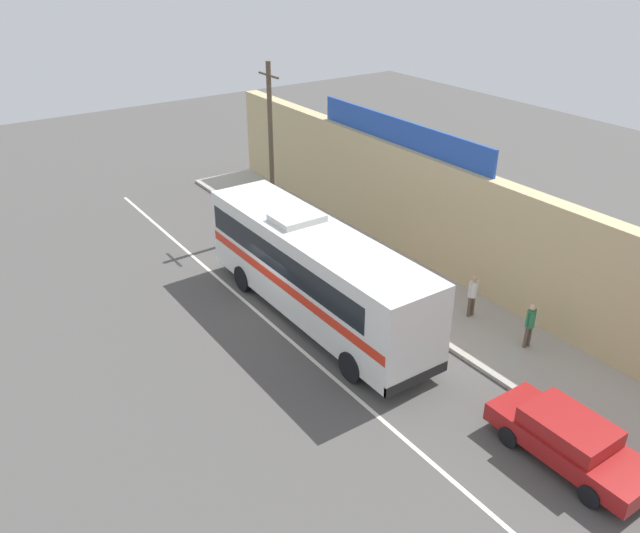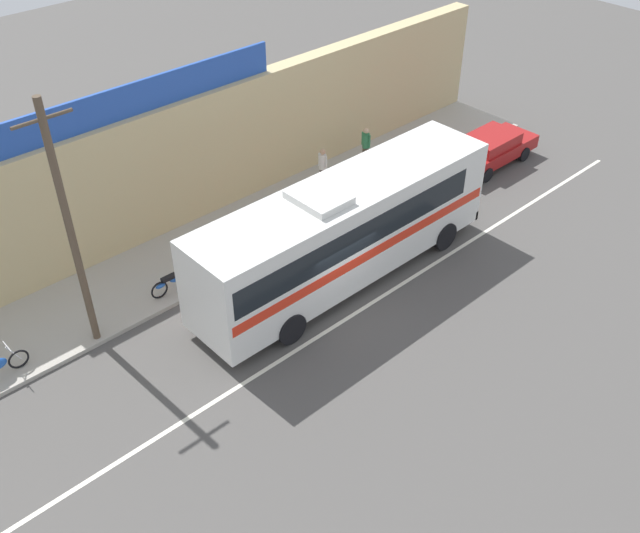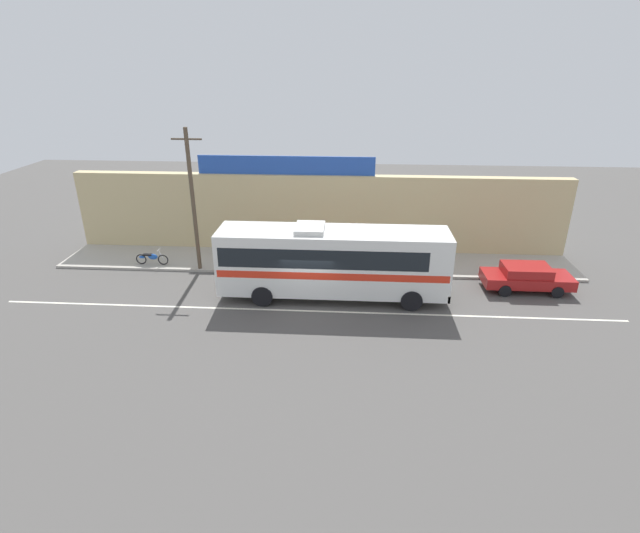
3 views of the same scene
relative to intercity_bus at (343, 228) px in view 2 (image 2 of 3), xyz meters
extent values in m
plane|color=#4F4C49|center=(-1.09, -0.81, -2.07)|extent=(70.00, 70.00, 0.00)
cube|color=#A8A399|center=(-1.09, 4.39, -2.00)|extent=(30.00, 3.60, 0.14)
cube|color=tan|center=(-1.09, 6.54, 0.33)|extent=(30.00, 0.70, 4.80)
cube|color=#234CAD|center=(-3.03, 6.54, 3.28)|extent=(10.61, 0.12, 1.10)
cube|color=silver|center=(-1.09, -1.61, -2.06)|extent=(30.00, 0.14, 0.01)
cube|color=silver|center=(0.08, 0.00, -0.07)|extent=(11.30, 2.52, 3.10)
cube|color=black|center=(-0.37, 0.00, 0.48)|extent=(9.94, 2.54, 0.96)
cube|color=red|center=(0.08, 0.00, -0.37)|extent=(11.07, 2.54, 0.36)
cube|color=black|center=(5.70, 0.00, 0.38)|extent=(0.04, 2.27, 1.40)
cube|color=black|center=(5.69, 0.00, -1.44)|extent=(0.12, 2.52, 0.36)
cube|color=silver|center=(-1.05, 0.00, 1.60)|extent=(1.40, 1.77, 0.24)
cylinder|color=black|center=(3.92, 1.17, -1.55)|extent=(1.04, 0.32, 1.04)
cylinder|color=black|center=(3.92, -1.17, -1.55)|extent=(1.04, 0.32, 1.04)
cylinder|color=black|center=(-3.31, 1.17, -1.55)|extent=(1.04, 0.32, 1.04)
cylinder|color=black|center=(-3.31, -1.17, -1.55)|extent=(1.04, 0.32, 1.04)
cube|color=maroon|center=(10.16, 1.47, -1.46)|extent=(4.49, 1.77, 0.56)
cube|color=maroon|center=(10.06, 1.47, -0.94)|extent=(2.34, 1.59, 0.48)
cube|color=black|center=(10.92, 1.47, -0.97)|extent=(0.21, 1.48, 0.34)
cylinder|color=black|center=(11.46, 2.30, -1.76)|extent=(0.62, 0.20, 0.62)
cylinder|color=black|center=(11.46, 0.64, -1.76)|extent=(0.62, 0.20, 0.62)
cylinder|color=black|center=(8.86, 2.30, -1.76)|extent=(0.62, 0.20, 0.62)
cylinder|color=black|center=(8.86, 0.64, -1.76)|extent=(0.62, 0.20, 0.62)
cylinder|color=brown|center=(-7.65, 2.85, 2.00)|extent=(0.22, 0.22, 7.85)
cylinder|color=brown|center=(-7.65, 2.85, 5.32)|extent=(1.60, 0.10, 0.10)
torus|color=black|center=(-3.93, 3.14, -1.62)|extent=(0.62, 0.06, 0.62)
torus|color=black|center=(-5.18, 3.14, -1.62)|extent=(0.62, 0.06, 0.62)
cylinder|color=silver|center=(-4.01, 3.14, -1.32)|extent=(0.34, 0.04, 0.65)
cylinder|color=silver|center=(-4.11, 3.14, -1.00)|extent=(0.03, 0.56, 0.03)
ellipsoid|color=#1E51B2|center=(-4.49, 3.14, -1.44)|extent=(0.56, 0.22, 0.34)
cube|color=black|center=(-4.78, 3.14, -1.32)|extent=(0.52, 0.20, 0.10)
ellipsoid|color=#1E51B2|center=(-5.12, 3.14, -1.48)|extent=(0.36, 0.14, 0.16)
torus|color=black|center=(-9.91, 3.19, -1.62)|extent=(0.62, 0.06, 0.62)
cylinder|color=silver|center=(-9.99, 3.19, -1.32)|extent=(0.34, 0.04, 0.65)
cylinder|color=silver|center=(-10.09, 3.19, -1.00)|extent=(0.03, 0.56, 0.03)
cylinder|color=brown|center=(3.48, 4.80, -1.52)|extent=(0.13, 0.13, 0.82)
cylinder|color=brown|center=(3.48, 4.62, -1.52)|extent=(0.13, 0.13, 0.82)
cylinder|color=white|center=(3.48, 4.71, -0.80)|extent=(0.30, 0.30, 0.61)
sphere|color=tan|center=(3.48, 4.71, -0.36)|extent=(0.22, 0.22, 0.22)
cylinder|color=white|center=(3.48, 4.91, -0.77)|extent=(0.08, 0.08, 0.56)
cylinder|color=white|center=(3.48, 4.51, -0.77)|extent=(0.08, 0.08, 0.56)
cylinder|color=brown|center=(6.02, 4.90, -1.52)|extent=(0.13, 0.13, 0.82)
cylinder|color=brown|center=(6.02, 4.72, -1.52)|extent=(0.13, 0.13, 0.82)
cylinder|color=#2D7A4C|center=(6.02, 4.81, -0.80)|extent=(0.30, 0.30, 0.61)
sphere|color=tan|center=(6.02, 4.81, -0.35)|extent=(0.22, 0.22, 0.22)
cylinder|color=#2D7A4C|center=(6.02, 5.01, -0.77)|extent=(0.08, 0.08, 0.56)
cylinder|color=#2D7A4C|center=(6.02, 4.61, -0.77)|extent=(0.08, 0.08, 0.56)
camera|label=1|loc=(17.27, -11.62, 10.79)|focal=36.25mm
camera|label=2|loc=(-13.69, -13.77, 13.17)|focal=40.68mm
camera|label=3|loc=(0.90, -22.13, 9.13)|focal=27.20mm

